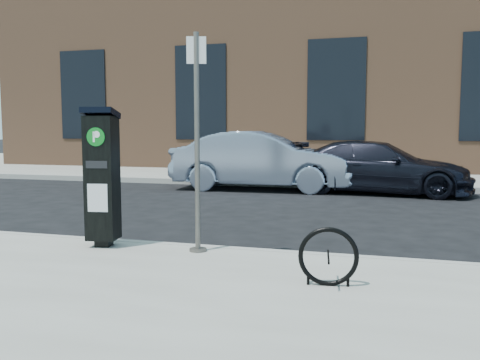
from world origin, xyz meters
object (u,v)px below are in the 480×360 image
(parking_kiosk, at_px, (102,176))
(car_dark, at_px, (378,167))
(sign_pole, at_px, (197,145))
(car_silver, at_px, (262,161))
(bike_rack, at_px, (328,257))

(parking_kiosk, relative_size, car_dark, 0.38)
(sign_pole, bearing_deg, car_dark, 58.29)
(car_silver, bearing_deg, sign_pole, -175.03)
(parking_kiosk, height_order, car_silver, parking_kiosk)
(bike_rack, distance_m, car_dark, 8.66)
(parking_kiosk, relative_size, car_silver, 0.37)
(parking_kiosk, relative_size, sign_pole, 0.67)
(sign_pole, relative_size, car_silver, 0.55)
(car_dark, bearing_deg, car_silver, 96.48)
(car_dark, bearing_deg, bike_rack, -177.27)
(parking_kiosk, distance_m, car_dark, 8.45)
(car_silver, bearing_deg, bike_rack, -165.10)
(parking_kiosk, height_order, bike_rack, parking_kiosk)
(car_silver, bearing_deg, car_dark, -91.00)
(parking_kiosk, bearing_deg, sign_pole, -5.50)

